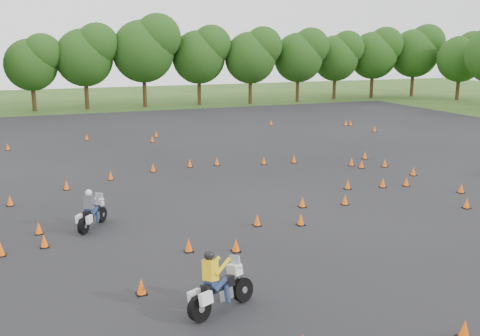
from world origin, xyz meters
The scene contains 6 objects.
ground centered at (0.00, 0.00, 0.00)m, with size 140.00×140.00×0.00m, color #2D5119.
asphalt_pad centered at (0.00, 6.00, 0.01)m, with size 62.00×62.00×0.00m, color black.
treeline centered at (2.38, 34.93, 4.59)m, with size 86.67×32.25×10.55m.
traffic_cones centered at (-0.07, 5.53, 0.23)m, with size 35.95×33.05×0.45m.
rider_grey centered at (-7.06, 1.42, 0.78)m, with size 2.02×0.62×1.56m, color #474950, non-canonical shape.
rider_yellow centered at (-4.56, -6.62, 0.85)m, with size 2.19×0.67×1.69m, color gold, non-canonical shape.
Camera 1 is at (-8.79, -18.81, 6.92)m, focal length 40.00 mm.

